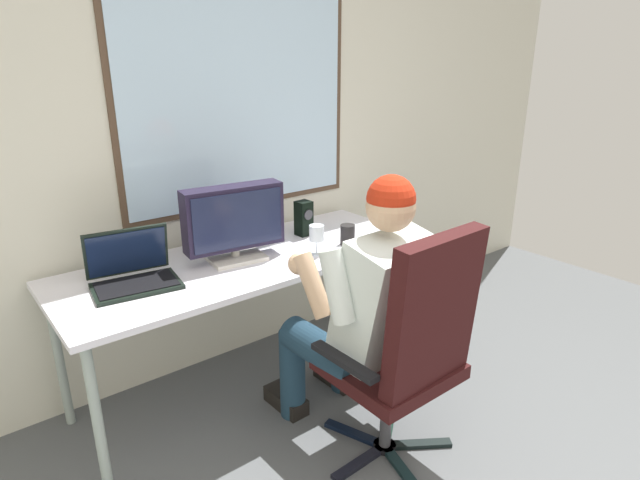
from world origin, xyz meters
TOP-DOWN VIEW (x-y plane):
  - wall_rear at (0.01, 2.40)m, footprint 5.79×0.08m
  - desk at (-0.03, 2.00)m, footprint 1.78×0.68m
  - office_chair at (0.18, 1.13)m, footprint 0.58×0.58m
  - person_seated at (0.17, 1.39)m, footprint 0.54×0.77m
  - crt_monitor at (-0.08, 2.01)m, footprint 0.48×0.23m
  - laptop at (-0.56, 2.04)m, footprint 0.38×0.31m
  - wine_glass at (0.26, 1.83)m, footprint 0.07×0.07m
  - desk_speaker at (0.39, 2.10)m, footprint 0.08×0.08m
  - coffee_mug at (0.47, 1.84)m, footprint 0.07×0.07m

SIDE VIEW (x-z plane):
  - office_chair at x=0.18m, z-range 0.05..1.09m
  - person_seated at x=0.17m, z-range 0.02..1.24m
  - desk at x=-0.03m, z-range 0.30..1.02m
  - coffee_mug at x=0.47m, z-range 0.71..0.82m
  - laptop at x=-0.56m, z-range 0.66..0.89m
  - desk_speaker at x=0.39m, z-range 0.72..0.90m
  - wine_glass at x=0.26m, z-range 0.74..0.89m
  - crt_monitor at x=-0.08m, z-range 0.73..1.09m
  - wall_rear at x=0.01m, z-range 0.01..2.52m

